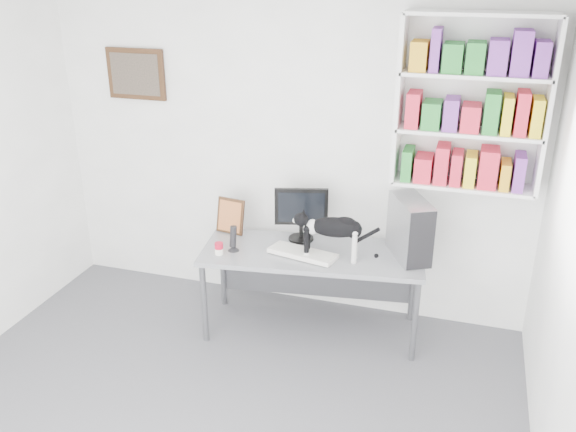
{
  "coord_description": "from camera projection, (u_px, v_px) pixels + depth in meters",
  "views": [
    {
      "loc": [
        1.42,
        -2.55,
        2.78
      ],
      "look_at": [
        0.16,
        1.53,
        0.98
      ],
      "focal_mm": 38.0,
      "sensor_mm": 36.0,
      "label": 1
    }
  ],
  "objects": [
    {
      "name": "soup_can",
      "position": [
        219.0,
        249.0,
        4.62
      ],
      "size": [
        0.07,
        0.07,
        0.09
      ],
      "primitive_type": "cylinder",
      "rotation": [
        0.0,
        0.0,
        -0.15
      ],
      "color": "red",
      "rests_on": "desk"
    },
    {
      "name": "room",
      "position": [
        173.0,
        255.0,
        3.19
      ],
      "size": [
        4.01,
        4.01,
        2.7
      ],
      "color": "#54555A",
      "rests_on": "ground"
    },
    {
      "name": "wall_art",
      "position": [
        136.0,
        74.0,
        5.06
      ],
      "size": [
        0.52,
        0.04,
        0.42
      ],
      "primitive_type": "cube",
      "color": "#442B16",
      "rests_on": "room"
    },
    {
      "name": "speaker",
      "position": [
        233.0,
        238.0,
        4.66
      ],
      "size": [
        0.11,
        0.11,
        0.21
      ],
      "primitive_type": "cylinder",
      "rotation": [
        0.0,
        0.0,
        -0.18
      ],
      "color": "black",
      "rests_on": "desk"
    },
    {
      "name": "desk",
      "position": [
        311.0,
        291.0,
        4.82
      ],
      "size": [
        1.77,
        0.89,
        0.7
      ],
      "primitive_type": "cube",
      "rotation": [
        0.0,
        0.0,
        0.14
      ],
      "color": "gray",
      "rests_on": "room"
    },
    {
      "name": "leaning_print",
      "position": [
        231.0,
        215.0,
        4.96
      ],
      "size": [
        0.25,
        0.13,
        0.3
      ],
      "primitive_type": "cube",
      "rotation": [
        0.0,
        0.0,
        -0.16
      ],
      "color": "#442B16",
      "rests_on": "desk"
    },
    {
      "name": "monitor",
      "position": [
        301.0,
        214.0,
        4.8
      ],
      "size": [
        0.46,
        0.3,
        0.45
      ],
      "primitive_type": "cube",
      "rotation": [
        0.0,
        0.0,
        0.27
      ],
      "color": "black",
      "rests_on": "desk"
    },
    {
      "name": "bookshelf",
      "position": [
        471.0,
        104.0,
        4.24
      ],
      "size": [
        1.03,
        0.28,
        1.24
      ],
      "primitive_type": "cube",
      "color": "white",
      "rests_on": "room"
    },
    {
      "name": "keyboard",
      "position": [
        303.0,
        253.0,
        4.61
      ],
      "size": [
        0.55,
        0.3,
        0.04
      ],
      "primitive_type": "cube",
      "rotation": [
        0.0,
        0.0,
        -0.21
      ],
      "color": "silver",
      "rests_on": "desk"
    },
    {
      "name": "pc_tower",
      "position": [
        410.0,
        228.0,
        4.53
      ],
      "size": [
        0.39,
        0.5,
        0.46
      ],
      "primitive_type": "cube",
      "rotation": [
        0.0,
        0.0,
        0.48
      ],
      "color": "#AFAFB4",
      "rests_on": "desk"
    },
    {
      "name": "cat",
      "position": [
        333.0,
        238.0,
        4.5
      ],
      "size": [
        0.59,
        0.22,
        0.35
      ],
      "primitive_type": null,
      "rotation": [
        0.0,
        0.0,
        0.12
      ],
      "color": "black",
      "rests_on": "desk"
    }
  ]
}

